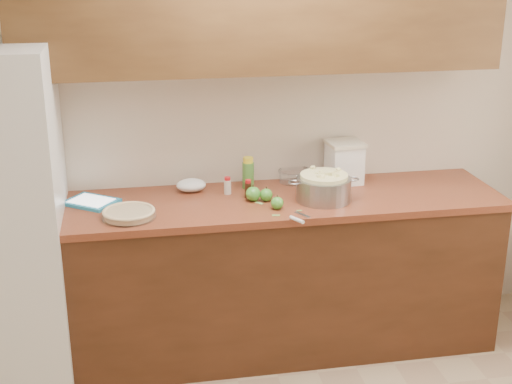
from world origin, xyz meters
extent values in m
plane|color=beige|center=(0.00, 1.80, 1.30)|extent=(3.60, 0.00, 3.60)
cube|color=#4B2615|center=(0.00, 1.48, 0.44)|extent=(2.60, 0.65, 0.88)
cube|color=brown|center=(0.00, 1.48, 0.90)|extent=(2.64, 0.68, 0.04)
cube|color=brown|center=(0.00, 1.63, 1.95)|extent=(2.60, 0.34, 0.70)
cylinder|color=silver|center=(-0.75, 1.32, 0.94)|extent=(0.28, 0.28, 0.04)
cylinder|color=beige|center=(-0.75, 1.32, 0.94)|extent=(0.25, 0.25, 0.03)
torus|color=beige|center=(-0.75, 1.32, 0.95)|extent=(0.27, 0.27, 0.02)
cylinder|color=gray|center=(0.30, 1.40, 0.98)|extent=(0.30, 0.30, 0.13)
torus|color=gray|center=(0.14, 1.40, 1.03)|extent=(0.07, 0.07, 0.01)
torus|color=gray|center=(0.47, 1.40, 1.03)|extent=(0.07, 0.07, 0.01)
cylinder|color=#EDE89F|center=(0.30, 1.40, 1.00)|extent=(0.26, 0.26, 0.14)
cube|color=white|center=(0.50, 1.68, 1.03)|extent=(0.20, 0.20, 0.23)
cube|color=beige|center=(0.50, 1.68, 1.16)|extent=(0.21, 0.21, 0.02)
cube|color=teal|center=(-0.95, 1.57, 0.93)|extent=(0.33, 0.32, 0.02)
cube|color=white|center=(-0.95, 1.57, 0.94)|extent=(0.27, 0.26, 0.00)
cube|color=gray|center=(0.14, 1.20, 0.92)|extent=(0.07, 0.10, 0.00)
cylinder|color=white|center=(0.09, 1.11, 0.93)|extent=(0.06, 0.09, 0.02)
cylinder|color=#4C8C38|center=(-0.07, 1.67, 1.00)|extent=(0.07, 0.07, 0.15)
cylinder|color=yellow|center=(-0.07, 1.67, 1.09)|extent=(0.06, 0.06, 0.03)
cylinder|color=beige|center=(-0.20, 1.59, 0.96)|extent=(0.04, 0.04, 0.08)
cylinder|color=red|center=(-0.20, 1.59, 1.01)|extent=(0.03, 0.03, 0.02)
cylinder|color=black|center=(-0.10, 1.51, 0.96)|extent=(0.04, 0.04, 0.09)
cylinder|color=red|center=(-0.10, 1.51, 1.02)|extent=(0.03, 0.03, 0.02)
cylinder|color=silver|center=(0.22, 1.74, 0.95)|extent=(0.19, 0.19, 0.07)
torus|color=silver|center=(0.22, 1.74, 0.99)|extent=(0.20, 0.20, 0.01)
ellipsoid|color=white|center=(-0.40, 1.68, 0.95)|extent=(0.20, 0.19, 0.07)
sphere|color=#45972F|center=(-0.08, 1.45, 0.96)|extent=(0.08, 0.08, 0.08)
cylinder|color=#3F2D19|center=(-0.08, 1.45, 1.01)|extent=(0.01, 0.01, 0.01)
sphere|color=#45972F|center=(-0.01, 1.44, 0.96)|extent=(0.07, 0.07, 0.07)
cylinder|color=#3F2D19|center=(-0.01, 1.44, 1.00)|extent=(0.01, 0.01, 0.01)
sphere|color=#45972F|center=(0.02, 1.30, 0.95)|extent=(0.07, 0.07, 0.07)
cylinder|color=#3F2D19|center=(0.02, 1.30, 0.99)|extent=(0.01, 0.01, 0.01)
cube|color=#82B256|center=(0.13, 1.26, 0.92)|extent=(0.03, 0.01, 0.00)
cube|color=#82B256|center=(0.02, 1.41, 0.92)|extent=(0.02, 0.04, 0.00)
cube|color=#82B256|center=(0.00, 1.21, 0.92)|extent=(0.04, 0.02, 0.00)
cube|color=#82B256|center=(0.20, 1.40, 0.92)|extent=(0.03, 0.01, 0.00)
cube|color=#82B256|center=(-0.06, 1.41, 0.92)|extent=(0.04, 0.05, 0.00)
camera|label=1|loc=(-0.72, -2.16, 2.26)|focal=50.00mm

